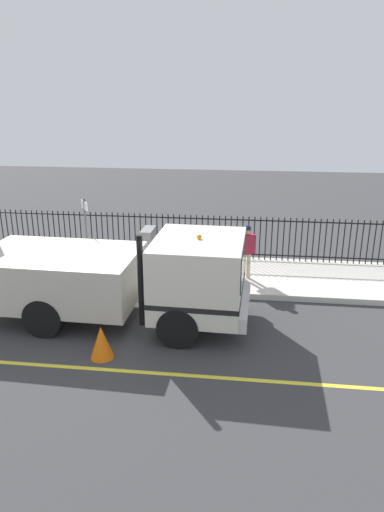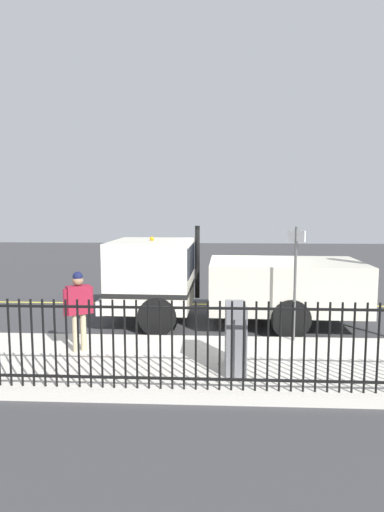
% 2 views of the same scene
% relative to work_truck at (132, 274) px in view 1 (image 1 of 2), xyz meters
% --- Properties ---
extents(ground_plane, '(51.17, 51.17, 0.00)m').
position_rel_work_truck_xyz_m(ground_plane, '(-0.10, 0.48, -1.25)').
color(ground_plane, '#38383A').
rests_on(ground_plane, ground).
extents(sidewalk_slab, '(3.16, 23.26, 0.17)m').
position_rel_work_truck_xyz_m(sidewalk_slab, '(3.24, 0.48, -1.17)').
color(sidewalk_slab, beige).
rests_on(sidewalk_slab, ground).
extents(lane_marking, '(0.12, 20.93, 0.01)m').
position_rel_work_truck_xyz_m(lane_marking, '(-2.31, 0.48, -1.25)').
color(lane_marking, yellow).
rests_on(lane_marking, ground).
extents(work_truck, '(2.67, 6.82, 2.60)m').
position_rel_work_truck_xyz_m(work_truck, '(0.00, 0.00, 0.00)').
color(work_truck, silver).
rests_on(work_truck, ground).
extents(worker_standing, '(0.44, 0.53, 1.67)m').
position_rel_work_truck_xyz_m(worker_standing, '(2.84, -2.79, -0.06)').
color(worker_standing, maroon).
rests_on(worker_standing, sidewalk_slab).
extents(iron_fence, '(0.04, 19.81, 1.49)m').
position_rel_work_truck_xyz_m(iron_fence, '(4.60, 0.48, -0.33)').
color(iron_fence, black).
rests_on(iron_fence, sidewalk_slab).
extents(utility_cabinet, '(0.89, 0.37, 1.21)m').
position_rel_work_truck_xyz_m(utility_cabinet, '(3.69, 0.39, -0.48)').
color(utility_cabinet, slate).
rests_on(utility_cabinet, sidewalk_slab).
extents(traffic_cone, '(0.52, 0.52, 0.74)m').
position_rel_work_truck_xyz_m(traffic_cone, '(-1.83, 0.26, -0.88)').
color(traffic_cone, orange).
rests_on(traffic_cone, ground).
extents(street_sign, '(0.42, 0.32, 2.55)m').
position_rel_work_truck_xyz_m(street_sign, '(1.89, 1.79, 0.50)').
color(street_sign, '#4C4C4C').
rests_on(street_sign, sidewalk_slab).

